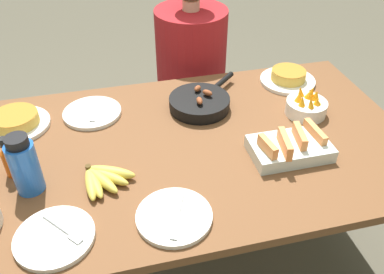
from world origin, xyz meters
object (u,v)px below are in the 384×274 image
at_px(skillet, 200,102).
at_px(hot_sauce_bottle, 10,159).
at_px(water_bottle, 24,165).
at_px(person_figure, 191,94).
at_px(empty_plate_far_right, 174,217).
at_px(frittata_plate_side, 16,122).
at_px(melon_tray, 290,147).
at_px(banana_bunch, 102,178).
at_px(frittata_plate_center, 288,78).
at_px(empty_plate_far_left, 55,237).
at_px(empty_plate_near_front, 92,113).
at_px(fruit_bowl_citrus, 306,106).

xyz_separation_m(skillet, hot_sauce_bottle, (-0.72, -0.24, 0.04)).
xyz_separation_m(water_bottle, person_figure, (0.74, 0.84, -0.35)).
bearing_deg(empty_plate_far_right, person_figure, 73.62).
relative_size(frittata_plate_side, empty_plate_far_right, 1.10).
xyz_separation_m(melon_tray, skillet, (-0.23, 0.37, -0.01)).
xyz_separation_m(banana_bunch, frittata_plate_side, (-0.30, 0.40, 0.01)).
relative_size(skillet, frittata_plate_center, 1.33).
relative_size(banana_bunch, person_figure, 0.15).
distance_m(water_bottle, hot_sauce_bottle, 0.11).
bearing_deg(water_bottle, empty_plate_far_left, -71.36).
relative_size(frittata_plate_center, empty_plate_near_front, 1.06).
xyz_separation_m(skillet, empty_plate_far_right, (-0.23, -0.57, -0.02)).
bearing_deg(empty_plate_far_left, water_bottle, 108.64).
relative_size(banana_bunch, frittata_plate_side, 0.70).
bearing_deg(melon_tray, empty_plate_far_right, -157.06).
height_order(frittata_plate_center, empty_plate_far_left, frittata_plate_center).
distance_m(banana_bunch, empty_plate_near_front, 0.42).
bearing_deg(person_figure, empty_plate_far_left, -121.85).
xyz_separation_m(empty_plate_near_front, hot_sauce_bottle, (-0.28, -0.30, 0.06)).
bearing_deg(skillet, frittata_plate_center, -29.11).
bearing_deg(empty_plate_far_left, frittata_plate_side, 104.51).
relative_size(banana_bunch, melon_tray, 0.63).
distance_m(melon_tray, empty_plate_near_front, 0.80).
distance_m(melon_tray, empty_plate_far_left, 0.83).
bearing_deg(fruit_bowl_citrus, empty_plate_near_front, 166.58).
xyz_separation_m(melon_tray, water_bottle, (-0.89, 0.04, 0.07)).
bearing_deg(empty_plate_far_left, hot_sauce_bottle, 113.63).
distance_m(banana_bunch, water_bottle, 0.24).
xyz_separation_m(banana_bunch, empty_plate_far_right, (0.20, -0.21, -0.01)).
distance_m(banana_bunch, frittata_plate_center, 0.99).
height_order(empty_plate_far_right, water_bottle, water_bottle).
height_order(banana_bunch, hot_sauce_bottle, hot_sauce_bottle).
height_order(empty_plate_far_right, person_figure, person_figure).
height_order(empty_plate_near_front, person_figure, person_figure).
relative_size(empty_plate_far_left, hot_sauce_bottle, 1.51).
bearing_deg(banana_bunch, melon_tray, -1.20).
relative_size(banana_bunch, skillet, 0.53).
distance_m(frittata_plate_center, empty_plate_far_left, 1.22).
height_order(empty_plate_far_left, person_figure, person_figure).
bearing_deg(fruit_bowl_citrus, water_bottle, -170.14).
bearing_deg(hot_sauce_bottle, fruit_bowl_citrus, 4.94).
distance_m(empty_plate_near_front, fruit_bowl_citrus, 0.87).
bearing_deg(fruit_bowl_citrus, skillet, 160.56).
distance_m(banana_bunch, empty_plate_far_right, 0.29).
bearing_deg(frittata_plate_side, hot_sauce_bottle, -86.63).
height_order(empty_plate_far_left, water_bottle, water_bottle).
xyz_separation_m(empty_plate_far_right, person_figure, (0.32, 1.07, -0.26)).
bearing_deg(empty_plate_far_left, empty_plate_far_right, -1.05).
relative_size(skillet, empty_plate_far_left, 1.46).
bearing_deg(water_bottle, person_figure, 48.47).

